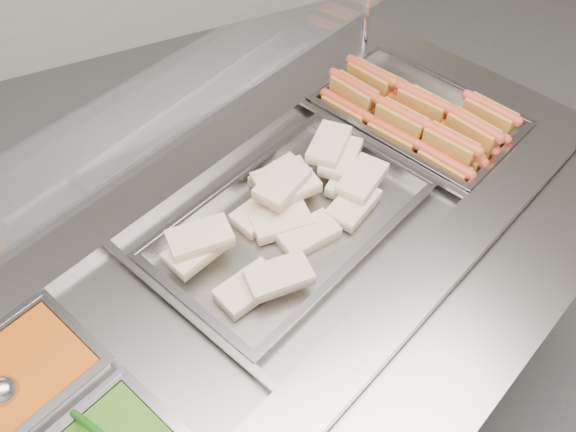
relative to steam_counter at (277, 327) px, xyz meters
name	(u,v)px	position (x,y,z in m)	size (l,w,h in m)	color
steam_counter	(277,327)	(0.00, 0.00, 0.00)	(1.97, 1.45, 0.86)	gray
tray_rail	(445,368)	(0.20, -0.45, 0.38)	(1.67, 0.98, 0.05)	gray
sneeze_guard	(199,78)	(-0.08, 0.19, 0.78)	(1.56, 0.89, 0.42)	silver
pan_hotdogs	(416,122)	(0.55, 0.24, 0.39)	(0.51, 0.61, 0.10)	gray
pan_wraps	(291,226)	(0.05, 0.02, 0.41)	(0.75, 0.61, 0.07)	gray
pan_beans	(22,382)	(-0.62, -0.12, 0.39)	(0.35, 0.33, 0.10)	gray
hotdogs_in_buns	(415,116)	(0.53, 0.22, 0.44)	(0.43, 0.54, 0.11)	#AB6A23
tortilla_wraps	(291,204)	(0.07, 0.06, 0.45)	(0.62, 0.43, 0.09)	#C8B486
ladle	(1,390)	(-0.65, -0.15, 0.44)	(0.10, 0.17, 0.14)	#B7B7BC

